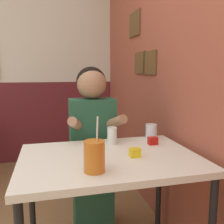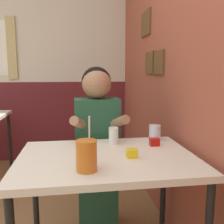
% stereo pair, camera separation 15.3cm
% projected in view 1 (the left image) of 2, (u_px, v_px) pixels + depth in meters
% --- Properties ---
extents(brick_wall_right, '(0.08, 4.58, 2.70)m').
position_uv_depth(brick_wall_right, '(146.00, 60.00, 2.35)').
color(brick_wall_right, '#9E4C38').
rests_on(brick_wall_right, ground_plane).
extents(back_wall, '(5.70, 0.09, 2.70)m').
position_uv_depth(back_wall, '(9.00, 63.00, 3.27)').
color(back_wall, beige).
rests_on(back_wall, ground_plane).
extents(main_table, '(1.00, 0.72, 0.76)m').
position_uv_depth(main_table, '(110.00, 168.00, 1.43)').
color(main_table, beige).
rests_on(main_table, ground_plane).
extents(person_seated, '(0.42, 0.42, 1.27)m').
position_uv_depth(person_seated, '(92.00, 143.00, 1.93)').
color(person_seated, '#235138').
rests_on(person_seated, ground_plane).
extents(cocktail_pitcher, '(0.10, 0.10, 0.27)m').
position_uv_depth(cocktail_pitcher, '(94.00, 156.00, 1.18)').
color(cocktail_pitcher, '#C6661E').
rests_on(cocktail_pitcher, main_table).
extents(glass_near_pitcher, '(0.08, 0.08, 0.11)m').
position_uv_depth(glass_near_pitcher, '(151.00, 132.00, 1.77)').
color(glass_near_pitcher, silver).
rests_on(glass_near_pitcher, main_table).
extents(glass_center, '(0.06, 0.06, 0.11)m').
position_uv_depth(glass_center, '(112.00, 135.00, 1.65)').
color(glass_center, silver).
rests_on(glass_center, main_table).
extents(condiment_ketchup, '(0.06, 0.04, 0.05)m').
position_uv_depth(condiment_ketchup, '(153.00, 141.00, 1.64)').
color(condiment_ketchup, '#B7140F').
rests_on(condiment_ketchup, main_table).
extents(condiment_mustard, '(0.06, 0.04, 0.05)m').
position_uv_depth(condiment_mustard, '(135.00, 153.00, 1.40)').
color(condiment_mustard, yellow).
rests_on(condiment_mustard, main_table).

